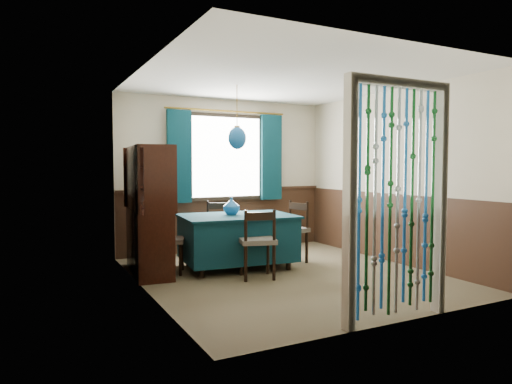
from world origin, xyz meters
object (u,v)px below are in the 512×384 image
chair_far (221,228)px  chair_left (167,240)px  dining_table (237,237)px  vase_table (231,207)px  chair_near (258,241)px  pendant_lamp (237,138)px  chair_right (291,230)px  bowl_shelf (158,186)px  sideboard (148,229)px  vase_sideboard (148,201)px

chair_far → chair_left: bearing=38.8°
dining_table → vase_table: size_ratio=7.40×
chair_near → chair_left: chair_near is taller
dining_table → chair_left: bearing=177.9°
pendant_lamp → dining_table: bearing=135.0°
chair_right → bowl_shelf: bearing=78.5°
chair_right → sideboard: 2.04m
chair_right → sideboard: size_ratio=0.54×
chair_far → vase_table: size_ratio=3.96×
bowl_shelf → chair_far: bearing=32.7°
vase_sideboard → bowl_shelf: bearing=-90.0°
chair_near → sideboard: size_ratio=0.53×
chair_left → chair_far: bearing=142.8°
dining_table → chair_right: size_ratio=1.82×
chair_far → pendant_lamp: bearing=93.2°
chair_left → vase_table: 0.99m
vase_table → chair_left: bearing=178.1°
chair_left → vase_sideboard: 0.63m
pendant_lamp → vase_table: (-0.04, 0.10, -0.94)m
vase_table → vase_sideboard: (-1.06, 0.39, 0.09)m
vase_sideboard → pendant_lamp: bearing=-23.9°
chair_near → vase_sideboard: vase_sideboard is taller
chair_right → vase_sideboard: bearing=63.8°
vase_table → dining_table: bearing=-65.7°
chair_far → dining_table: bearing=93.2°
sideboard → bowl_shelf: bearing=-73.4°
chair_left → vase_sideboard: (-0.16, 0.36, 0.50)m
dining_table → chair_far: size_ratio=1.87×
dining_table → chair_near: (-0.02, -0.65, 0.04)m
vase_table → vase_sideboard: 1.13m
chair_far → vase_table: (-0.11, -0.63, 0.38)m
chair_near → bowl_shelf: bowl_shelf is taller
chair_near → chair_far: size_ratio=1.01×
dining_table → chair_far: (0.06, 0.72, 0.04)m
sideboard → vase_table: bearing=-3.5°
dining_table → pendant_lamp: pendant_lamp is taller
chair_far → chair_right: chair_right is taller
vase_table → bowl_shelf: 1.11m
bowl_shelf → dining_table: bearing=1.4°
dining_table → chair_left: (-0.95, 0.13, 0.01)m
chair_near → vase_sideboard: (-1.08, 1.14, 0.46)m
chair_far → vase_sideboard: 1.28m
dining_table → vase_sideboard: bearing=161.6°
chair_near → sideboard: (-1.14, 0.92, 0.11)m
chair_near → chair_far: bearing=101.8°
dining_table → vase_sideboard: size_ratio=8.33×
chair_far → chair_left: 1.17m
pendant_lamp → vase_sideboard: bearing=156.1°
vase_table → bowl_shelf: bowl_shelf is taller
chair_far → vase_sideboard: size_ratio=4.46×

